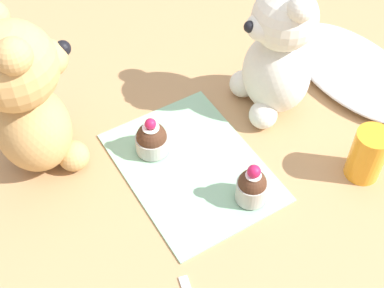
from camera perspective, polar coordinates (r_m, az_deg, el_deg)
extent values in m
plane|color=tan|center=(0.83, 0.00, -2.49)|extent=(4.00, 4.00, 0.00)
cube|color=#8EBC99|center=(0.83, 0.00, -2.36)|extent=(0.27, 0.20, 0.01)
ellipsoid|color=silver|center=(1.01, 16.89, 7.59)|extent=(0.30, 0.17, 0.03)
ellipsoid|color=silver|center=(0.89, 8.95, 7.47)|extent=(0.14, 0.13, 0.14)
sphere|color=silver|center=(0.82, 9.88, 13.11)|extent=(0.10, 0.10, 0.10)
ellipsoid|color=silver|center=(0.81, 7.32, 12.25)|extent=(0.05, 0.05, 0.04)
sphere|color=black|center=(0.80, 6.18, 12.32)|extent=(0.02, 0.02, 0.02)
sphere|color=silver|center=(0.77, 11.51, 13.94)|extent=(0.04, 0.04, 0.04)
sphere|color=silver|center=(0.93, 5.45, 6.41)|extent=(0.05, 0.05, 0.05)
sphere|color=silver|center=(0.88, 7.59, 3.10)|extent=(0.05, 0.05, 0.05)
ellipsoid|color=tan|center=(0.83, -16.59, 1.66)|extent=(0.13, 0.11, 0.14)
sphere|color=tan|center=(0.74, -18.64, 7.89)|extent=(0.12, 0.12, 0.12)
ellipsoid|color=tan|center=(0.75, -15.07, 8.86)|extent=(0.06, 0.05, 0.05)
sphere|color=black|center=(0.75, -13.61, 9.88)|extent=(0.02, 0.02, 0.02)
sphere|color=tan|center=(0.68, -18.52, 8.88)|extent=(0.05, 0.05, 0.05)
sphere|color=tan|center=(0.84, -12.51, -1.25)|extent=(0.05, 0.05, 0.05)
sphere|color=tan|center=(0.89, -14.49, 2.28)|extent=(0.05, 0.05, 0.05)
cylinder|color=#B2ADA3|center=(0.78, 6.34, -4.94)|extent=(0.05, 0.05, 0.04)
sphere|color=#472819|center=(0.77, 6.45, -4.18)|extent=(0.04, 0.04, 0.04)
cylinder|color=white|center=(0.75, 6.57, -3.32)|extent=(0.02, 0.02, 0.00)
sphere|color=#B71947|center=(0.75, 6.63, -2.92)|extent=(0.02, 0.02, 0.02)
cylinder|color=#B2ADA3|center=(0.84, -4.28, 0.10)|extent=(0.05, 0.05, 0.03)
sphere|color=#472819|center=(0.83, -4.33, 0.74)|extent=(0.05, 0.05, 0.05)
cylinder|color=white|center=(0.81, -4.42, 1.76)|extent=(0.03, 0.03, 0.00)
sphere|color=#B71947|center=(0.81, -4.46, 2.15)|extent=(0.02, 0.02, 0.02)
cylinder|color=orange|center=(0.83, 18.23, -1.08)|extent=(0.05, 0.05, 0.09)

